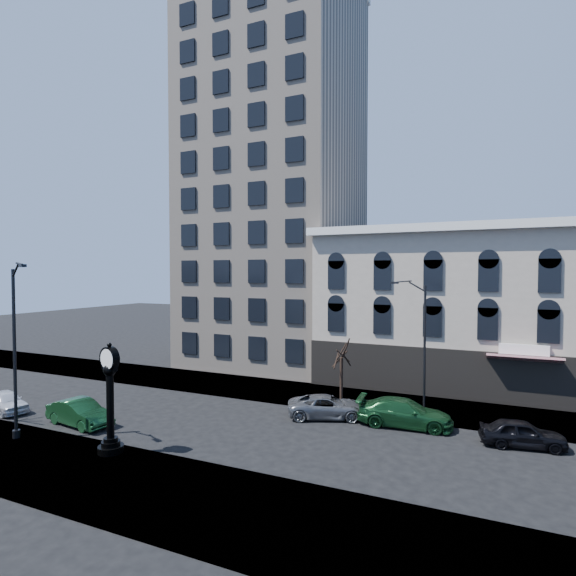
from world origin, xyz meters
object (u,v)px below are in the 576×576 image
at_px(street_lamp_near, 17,304).
at_px(car_near_a, 6,401).
at_px(car_near_b, 80,413).
at_px(street_clock, 110,403).

relative_size(street_lamp_near, car_near_a, 2.44).
distance_m(street_lamp_near, car_near_a, 9.54).
bearing_deg(car_near_b, car_near_a, 98.47).
bearing_deg(car_near_a, car_near_b, -76.08).
bearing_deg(car_near_b, street_lamp_near, 179.18).
bearing_deg(street_clock, car_near_a, 178.69).
xyz_separation_m(car_near_a, car_near_b, (6.47, 0.12, 0.07)).
height_order(street_clock, car_near_b, street_clock).
height_order(street_lamp_near, car_near_b, street_lamp_near).
relative_size(street_clock, car_near_a, 1.39).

